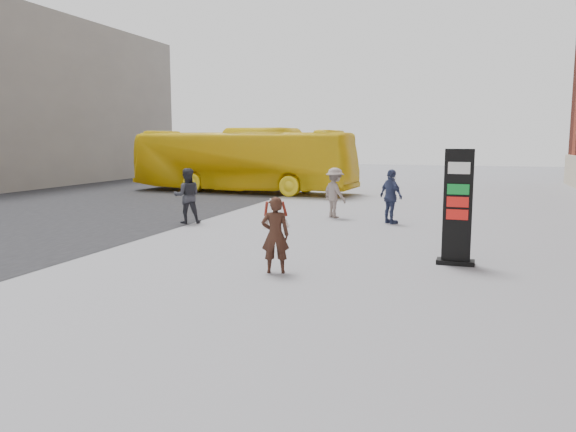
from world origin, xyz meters
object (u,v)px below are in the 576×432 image
(woman, at_px, (275,234))
(pedestrian_c, at_px, (391,197))
(pedestrian_a, at_px, (187,196))
(info_pylon, at_px, (458,207))
(pedestrian_b, at_px, (335,193))
(bus, at_px, (243,160))

(woman, bearing_deg, pedestrian_c, -118.62)
(pedestrian_a, bearing_deg, info_pylon, 127.79)
(info_pylon, distance_m, woman, 4.12)
(pedestrian_a, bearing_deg, pedestrian_c, 167.98)
(woman, relative_size, pedestrian_b, 0.91)
(woman, relative_size, pedestrian_a, 0.88)
(bus, bearing_deg, pedestrian_c, -130.13)
(pedestrian_b, bearing_deg, info_pylon, 165.51)
(pedestrian_a, bearing_deg, pedestrian_b, -176.38)
(pedestrian_a, distance_m, pedestrian_c, 6.73)
(woman, height_order, bus, bus)
(bus, distance_m, pedestrian_a, 10.98)
(info_pylon, xyz_separation_m, pedestrian_b, (-4.30, 6.48, -0.40))
(info_pylon, relative_size, pedestrian_c, 1.43)
(pedestrian_a, distance_m, pedestrian_b, 5.17)
(info_pylon, relative_size, pedestrian_b, 1.45)
(woman, height_order, pedestrian_b, pedestrian_b)
(bus, xyz_separation_m, pedestrian_a, (2.44, -10.68, -0.75))
(bus, relative_size, pedestrian_a, 6.54)
(bus, height_order, pedestrian_b, bus)
(info_pylon, distance_m, pedestrian_b, 7.78)
(woman, distance_m, pedestrian_b, 8.49)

